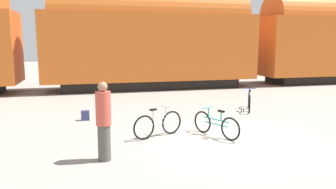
# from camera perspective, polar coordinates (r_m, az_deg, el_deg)

# --- Properties ---
(ground_plane) EXTENTS (80.00, 80.00, 0.00)m
(ground_plane) POSITION_cam_1_polar(r_m,az_deg,el_deg) (9.42, 9.80, -7.54)
(ground_plane) COLOR gray
(freight_train) EXTENTS (38.14, 3.01, 5.67)m
(freight_train) POSITION_cam_1_polar(r_m,az_deg,el_deg) (19.04, -2.94, 10.05)
(freight_train) COLOR black
(freight_train) RESTS_ON ground_plane
(rail_near) EXTENTS (50.14, 0.07, 0.01)m
(rail_near) POSITION_cam_1_polar(r_m,az_deg,el_deg) (18.53, -2.43, 0.83)
(rail_near) COLOR #4C4238
(rail_near) RESTS_ON ground_plane
(rail_far) EXTENTS (50.14, 0.07, 0.01)m
(rail_far) POSITION_cam_1_polar(r_m,az_deg,el_deg) (19.92, -3.27, 1.41)
(rail_far) COLOR #4C4238
(rail_far) RESTS_ON ground_plane
(bicycle_teal) EXTENTS (0.80, 1.55, 0.81)m
(bicycle_teal) POSITION_cam_1_polar(r_m,az_deg,el_deg) (9.48, 8.33, -5.19)
(bicycle_teal) COLOR black
(bicycle_teal) RESTS_ON ground_plane
(bicycle_blue) EXTENTS (0.81, 1.55, 0.85)m
(bicycle_blue) POSITION_cam_1_polar(r_m,az_deg,el_deg) (13.36, 13.96, -1.12)
(bicycle_blue) COLOR black
(bicycle_blue) RESTS_ON ground_plane
(bicycle_silver) EXTENTS (1.54, 0.69, 0.86)m
(bicycle_silver) POSITION_cam_1_polar(r_m,az_deg,el_deg) (9.36, -1.72, -5.18)
(bicycle_silver) COLOR black
(bicycle_silver) RESTS_ON ground_plane
(person_in_red) EXTENTS (0.34, 0.34, 1.81)m
(person_in_red) POSITION_cam_1_polar(r_m,az_deg,el_deg) (7.52, -11.14, -4.62)
(person_in_red) COLOR #514C47
(person_in_red) RESTS_ON ground_plane
(backpack) EXTENTS (0.28, 0.20, 0.34)m
(backpack) POSITION_cam_1_polar(r_m,az_deg,el_deg) (11.69, -14.21, -3.55)
(backpack) COLOR navy
(backpack) RESTS_ON ground_plane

